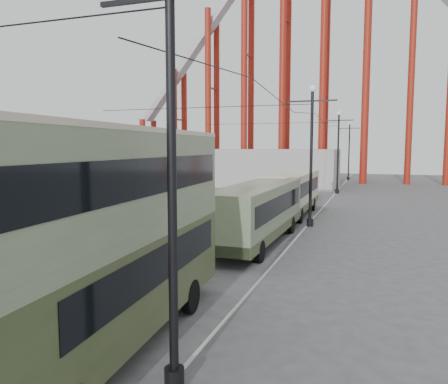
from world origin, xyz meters
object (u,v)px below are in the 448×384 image
at_px(lamp_post_near, 170,19).
at_px(single_decker_cream, 292,191).
at_px(single_decker_green, 258,211).
at_px(pedestrian, 170,245).
at_px(double_decker_bus, 104,228).

bearing_deg(lamp_post_near, single_decker_cream, 94.52).
distance_m(single_decker_green, pedestrian, 5.97).
xyz_separation_m(single_decker_cream, pedestrian, (-2.76, -15.91, -1.03)).
relative_size(single_decker_green, single_decker_cream, 1.08).
bearing_deg(pedestrian, single_decker_green, -147.03).
xyz_separation_m(lamp_post_near, pedestrian, (-4.77, 9.57, -7.02)).
bearing_deg(single_decker_green, lamp_post_near, -81.34).
height_order(lamp_post_near, double_decker_bus, lamp_post_near).
distance_m(single_decker_green, single_decker_cream, 10.72).
xyz_separation_m(double_decker_bus, single_decker_cream, (0.46, 24.33, -1.38)).
height_order(lamp_post_near, single_decker_cream, lamp_post_near).
bearing_deg(single_decker_cream, single_decker_green, -89.64).
distance_m(double_decker_bus, single_decker_green, 13.70).
relative_size(lamp_post_near, single_decker_cream, 1.01).
bearing_deg(lamp_post_near, single_decker_green, 97.71).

